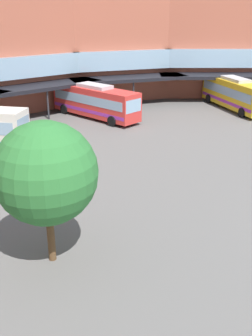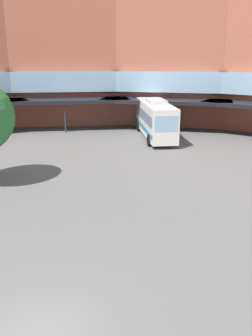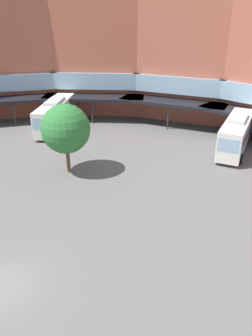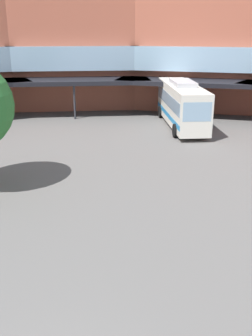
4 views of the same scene
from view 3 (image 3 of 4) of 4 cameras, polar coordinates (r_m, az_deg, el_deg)
name	(u,v)px [view 3 (image 3 of 4)]	position (r m, az deg, el deg)	size (l,w,h in m)	color
ground_plane	(4,286)	(21.54, -20.50, -18.72)	(125.54, 125.54, 0.00)	#605E5B
station_building	(198,79)	(37.77, 12.48, 14.91)	(81.55, 37.63, 16.61)	#AD5942
bus_0	(236,133)	(39.42, 18.62, 5.72)	(4.03, 10.94, 3.97)	silver
bus_3	(56,114)	(45.69, -12.13, 9.13)	(7.62, 11.13, 3.98)	silver
plaza_tree	(66,129)	(31.60, -10.46, 6.68)	(4.69, 4.69, 6.85)	brown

